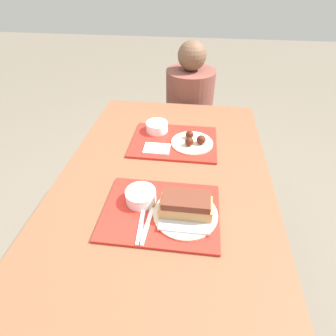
{
  "coord_description": "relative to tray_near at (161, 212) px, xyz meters",
  "views": [
    {
      "loc": [
        0.12,
        -0.86,
        1.53
      ],
      "look_at": [
        0.01,
        0.02,
        0.81
      ],
      "focal_mm": 28.0,
      "sensor_mm": 36.0,
      "label": 1
    }
  ],
  "objects": [
    {
      "name": "brisket_sandwich_plate",
      "position": [
        0.09,
        -0.01,
        0.04
      ],
      "size": [
        0.24,
        0.24,
        0.09
      ],
      "color": "beige",
      "rests_on": "tray_near"
    },
    {
      "name": "ground_plane",
      "position": [
        -0.01,
        0.21,
        -0.77
      ],
      "size": [
        12.0,
        12.0,
        0.0
      ],
      "primitive_type": "plane",
      "color": "#706656"
    },
    {
      "name": "person_seated_across",
      "position": [
        0.04,
        1.17,
        -0.05
      ],
      "size": [
        0.35,
        0.35,
        0.66
      ],
      "color": "brown",
      "rests_on": "picnic_bench_far"
    },
    {
      "name": "bowl_coleslaw_far",
      "position": [
        -0.1,
        0.57,
        0.03
      ],
      "size": [
        0.12,
        0.12,
        0.05
      ],
      "color": "white",
      "rests_on": "tray_far"
    },
    {
      "name": "picnic_bench_far",
      "position": [
        -0.01,
        1.17,
        -0.39
      ],
      "size": [
        0.89,
        0.28,
        0.45
      ],
      "color": "brown",
      "rests_on": "ground_plane"
    },
    {
      "name": "picnic_table",
      "position": [
        -0.01,
        0.21,
        -0.1
      ],
      "size": [
        0.93,
        1.49,
        0.77
      ],
      "color": "brown",
      "rests_on": "ground_plane"
    },
    {
      "name": "condiment_packet",
      "position": [
        0.03,
        0.07,
        0.01
      ],
      "size": [
        0.04,
        0.03,
        0.01
      ],
      "color": "teal",
      "rests_on": "tray_near"
    },
    {
      "name": "tray_near",
      "position": [
        0.0,
        0.0,
        0.0
      ],
      "size": [
        0.44,
        0.33,
        0.01
      ],
      "color": "red",
      "rests_on": "picnic_table"
    },
    {
      "name": "bowl_coleslaw_near",
      "position": [
        -0.08,
        0.04,
        0.03
      ],
      "size": [
        0.12,
        0.12,
        0.05
      ],
      "color": "white",
      "rests_on": "tray_near"
    },
    {
      "name": "plastic_fork_near",
      "position": [
        -0.06,
        -0.08,
        0.01
      ],
      "size": [
        0.03,
        0.17,
        0.0
      ],
      "color": "white",
      "rests_on": "tray_near"
    },
    {
      "name": "plastic_knife_near",
      "position": [
        -0.04,
        -0.08,
        0.01
      ],
      "size": [
        0.03,
        0.17,
        0.0
      ],
      "color": "white",
      "rests_on": "tray_near"
    },
    {
      "name": "wings_plate_far",
      "position": [
        0.1,
        0.47,
        0.02
      ],
      "size": [
        0.21,
        0.21,
        0.05
      ],
      "color": "beige",
      "rests_on": "tray_far"
    },
    {
      "name": "tray_far",
      "position": [
        -0.0,
        0.48,
        0.0
      ],
      "size": [
        0.44,
        0.33,
        0.01
      ],
      "color": "red",
      "rests_on": "picnic_table"
    },
    {
      "name": "napkin_far",
      "position": [
        -0.08,
        0.4,
        0.01
      ],
      "size": [
        0.13,
        0.09,
        0.01
      ],
      "color": "white",
      "rests_on": "tray_far"
    }
  ]
}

